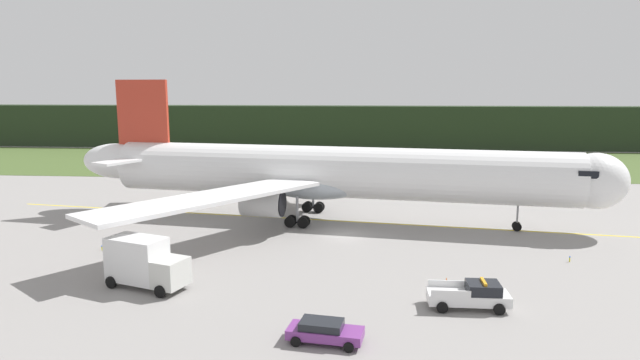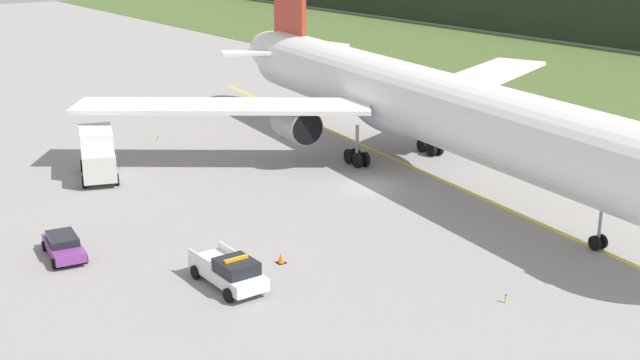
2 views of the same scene
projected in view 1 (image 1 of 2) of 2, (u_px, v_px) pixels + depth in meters
The scene contains 11 objects.
ground at pixel (344, 235), 54.04m from camera, with size 320.00×320.00×0.00m, color gray.
grass_verge at pixel (354, 162), 106.05m from camera, with size 320.00×40.70×0.04m, color #445929.
distant_tree_line at pixel (356, 127), 130.62m from camera, with size 288.00×6.96×10.08m, color #22311D.
taxiway_centerline_main at pixel (336, 221), 59.98m from camera, with size 79.48×0.30×0.01m, color yellow.
airliner at pixel (331, 173), 59.22m from camera, with size 60.04×48.42×15.40m.
ops_pickup_truck at pixel (471, 295), 36.22m from camera, with size 5.36×2.29×1.94m.
catering_truck at pixel (144, 262), 39.83m from camera, with size 6.57×4.36×3.85m.
staff_car at pixel (324, 331), 31.36m from camera, with size 4.57×2.48×1.30m.
apron_cone at pixel (446, 282), 40.34m from camera, with size 0.50×0.50×0.64m.
taxiway_edge_light_east at pixel (570, 259), 45.85m from camera, with size 0.12×0.12×0.49m.
taxiway_edge_light_west at pixel (102, 248), 49.12m from camera, with size 0.12×0.12×0.44m.
Camera 1 is at (1.87, -52.35, 14.59)m, focal length 30.54 mm.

